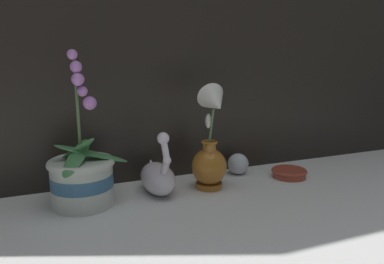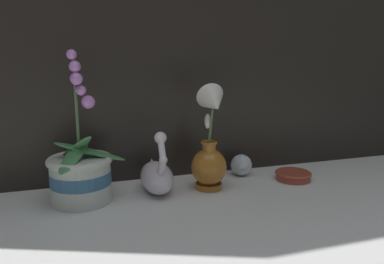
{
  "view_description": "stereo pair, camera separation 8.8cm",
  "coord_description": "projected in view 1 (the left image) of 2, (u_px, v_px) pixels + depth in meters",
  "views": [
    {
      "loc": [
        -0.4,
        -0.9,
        0.4
      ],
      "look_at": [
        0.01,
        0.12,
        0.17
      ],
      "focal_mm": 35.0,
      "sensor_mm": 36.0,
      "label": 1
    },
    {
      "loc": [
        -0.32,
        -0.93,
        0.4
      ],
      "look_at": [
        0.01,
        0.12,
        0.17
      ],
      "focal_mm": 35.0,
      "sensor_mm": 36.0,
      "label": 2
    }
  ],
  "objects": [
    {
      "name": "ground_plane",
      "position": [
        205.0,
        200.0,
        1.04
      ],
      "size": [
        2.8,
        2.8,
        0.0
      ],
      "primitive_type": "plane",
      "color": "silver"
    },
    {
      "name": "orchid_potted_plant",
      "position": [
        82.0,
        175.0,
        1.0
      ],
      "size": [
        0.21,
        0.22,
        0.41
      ],
      "color": "beige",
      "rests_on": "ground_plane"
    },
    {
      "name": "swan_figurine",
      "position": [
        158.0,
        176.0,
        1.09
      ],
      "size": [
        0.09,
        0.2,
        0.19
      ],
      "color": "white",
      "rests_on": "ground_plane"
    },
    {
      "name": "blue_vase",
      "position": [
        211.0,
        151.0,
        1.11
      ],
      "size": [
        0.11,
        0.14,
        0.32
      ],
      "color": "#B26B23",
      "rests_on": "ground_plane"
    },
    {
      "name": "glass_sphere",
      "position": [
        238.0,
        164.0,
        1.26
      ],
      "size": [
        0.07,
        0.07,
        0.07
      ],
      "color": "silver",
      "rests_on": "ground_plane"
    },
    {
      "name": "amber_dish",
      "position": [
        289.0,
        172.0,
        1.24
      ],
      "size": [
        0.12,
        0.12,
        0.03
      ],
      "color": "#A8422D",
      "rests_on": "ground_plane"
    }
  ]
}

